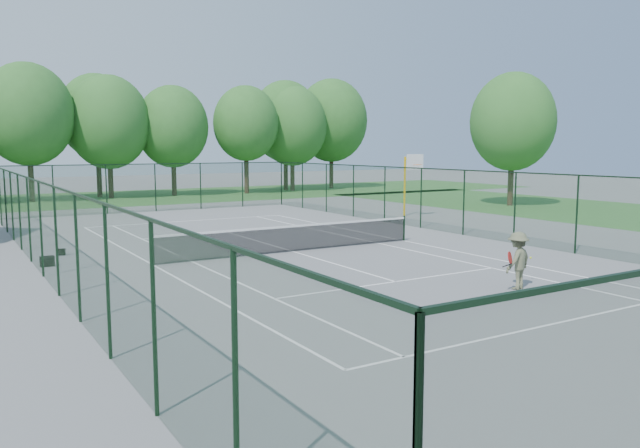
% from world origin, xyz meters
% --- Properties ---
extents(ground, '(140.00, 140.00, 0.00)m').
position_xyz_m(ground, '(0.00, 0.00, 0.00)').
color(ground, gray).
rests_on(ground, ground).
extents(grass_far, '(80.00, 16.00, 0.01)m').
position_xyz_m(grass_far, '(0.00, 30.00, 0.01)').
color(grass_far, '#3A7231').
rests_on(grass_far, ground).
extents(grass_side, '(14.00, 40.00, 0.01)m').
position_xyz_m(grass_side, '(24.00, 4.00, 0.01)').
color(grass_side, '#3A7231').
rests_on(grass_side, ground).
extents(court_lines, '(11.05, 23.85, 0.01)m').
position_xyz_m(court_lines, '(0.00, 0.00, 0.00)').
color(court_lines, white).
rests_on(court_lines, ground).
extents(tennis_net, '(11.08, 0.08, 1.10)m').
position_xyz_m(tennis_net, '(0.00, 0.00, 0.58)').
color(tennis_net, black).
rests_on(tennis_net, ground).
extents(fence_enclosure, '(18.05, 36.05, 3.02)m').
position_xyz_m(fence_enclosure, '(0.00, 0.00, 1.56)').
color(fence_enclosure, '#193D1F').
rests_on(fence_enclosure, ground).
extents(tree_line_far, '(39.40, 6.40, 9.70)m').
position_xyz_m(tree_line_far, '(0.00, 30.00, 5.99)').
color(tree_line_far, '#3B271D').
rests_on(tree_line_far, ground).
extents(basketball_goal, '(1.20, 1.43, 3.65)m').
position_xyz_m(basketball_goal, '(11.77, 7.21, 2.57)').
color(basketball_goal, '#EEB60A').
rests_on(basketball_goal, ground).
extents(tree_side, '(5.78, 5.78, 9.16)m').
position_xyz_m(tree_side, '(22.24, 9.04, 5.77)').
color(tree_side, '#3B271D').
rests_on(tree_side, ground).
extents(sports_bag_a, '(0.46, 0.29, 0.35)m').
position_xyz_m(sports_bag_a, '(-8.65, 1.74, 0.18)').
color(sports_bag_a, black).
rests_on(sports_bag_a, ground).
extents(sports_bag_b, '(0.36, 0.28, 0.24)m').
position_xyz_m(sports_bag_b, '(-7.88, 3.88, 0.12)').
color(sports_bag_b, black).
rests_on(sports_bag_b, ground).
extents(tennis_player, '(1.94, 0.89, 1.66)m').
position_xyz_m(tennis_player, '(2.39, -8.96, 0.83)').
color(tennis_player, '#5E6246').
rests_on(tennis_player, ground).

